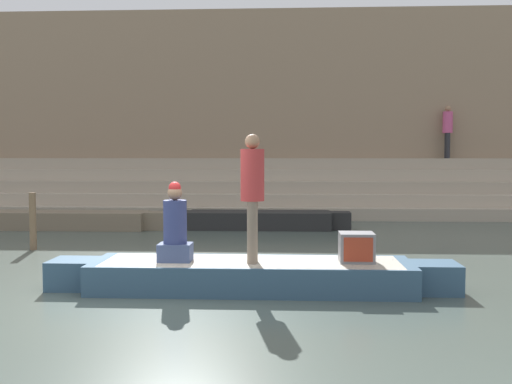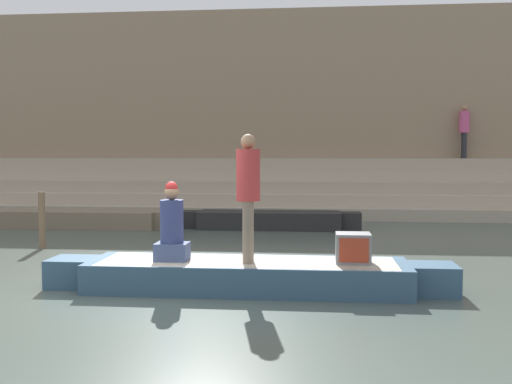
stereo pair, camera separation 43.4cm
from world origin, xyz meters
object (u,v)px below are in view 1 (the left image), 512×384
at_px(rowboat_main, 251,274).
at_px(person_rowing, 175,229).
at_px(tv_set, 357,247).
at_px(person_on_steps, 448,128).
at_px(moored_boat_shore, 66,220).
at_px(mooring_post, 33,221).
at_px(person_standing, 252,188).
at_px(moored_boat_distant, 259,220).

distance_m(rowboat_main, person_rowing, 1.25).
distance_m(tv_set, person_on_steps, 12.17).
bearing_deg(tv_set, rowboat_main, 179.46).
distance_m(rowboat_main, moored_boat_shore, 8.42).
xyz_separation_m(rowboat_main, mooring_post, (-4.58, 3.30, 0.35)).
bearing_deg(rowboat_main, mooring_post, 141.91).
bearing_deg(person_standing, moored_boat_distant, 82.59).
xyz_separation_m(tv_set, person_on_steps, (4.16, 11.24, 2.14)).
bearing_deg(moored_boat_distant, person_standing, -90.39).
bearing_deg(moored_boat_distant, person_rowing, -99.32).
relative_size(moored_boat_shore, mooring_post, 4.62).
height_order(tv_set, person_on_steps, person_on_steps).
xyz_separation_m(person_standing, moored_boat_shore, (-5.20, 6.74, -1.21)).
distance_m(moored_boat_shore, person_on_steps, 12.02).
xyz_separation_m(rowboat_main, person_standing, (0.02, -0.10, 1.22)).
relative_size(person_standing, person_on_steps, 1.05).
height_order(tv_set, mooring_post, mooring_post).
bearing_deg(person_standing, person_rowing, 168.26).
relative_size(person_standing, mooring_post, 1.55).
bearing_deg(moored_boat_shore, person_standing, -50.11).
height_order(rowboat_main, person_rowing, person_rowing).
height_order(person_standing, mooring_post, person_standing).
xyz_separation_m(person_standing, mooring_post, (-4.60, 3.40, -0.87)).
relative_size(moored_boat_distant, mooring_post, 4.03).
xyz_separation_m(rowboat_main, tv_set, (1.47, 0.02, 0.40)).
xyz_separation_m(person_standing, person_rowing, (-1.09, 0.05, -0.58)).
bearing_deg(tv_set, moored_boat_distant, 102.44).
bearing_deg(person_rowing, moored_boat_shore, 133.45).
relative_size(tv_set, moored_boat_shore, 0.09).
bearing_deg(mooring_post, person_standing, -36.46).
relative_size(person_rowing, moored_boat_distant, 0.24).
distance_m(person_rowing, person_on_steps, 13.28).
xyz_separation_m(mooring_post, person_on_steps, (10.21, 7.96, 2.18)).
bearing_deg(rowboat_main, person_on_steps, 61.10).
height_order(tv_set, moored_boat_distant, tv_set).
xyz_separation_m(moored_boat_shore, moored_boat_distant, (4.96, 0.27, 0.00)).
xyz_separation_m(moored_boat_shore, person_on_steps, (10.81, 4.62, 2.52)).
distance_m(person_rowing, tv_set, 2.56).
relative_size(person_standing, moored_boat_shore, 0.34).
relative_size(rowboat_main, mooring_post, 5.00).
bearing_deg(tv_set, person_on_steps, 68.36).
relative_size(rowboat_main, moored_boat_distant, 1.24).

